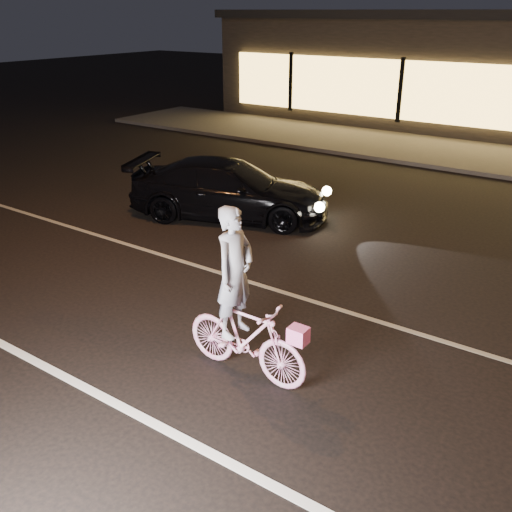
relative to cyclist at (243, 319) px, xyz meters
The scene contains 5 objects.
ground 0.90m from the cyclist, 18.84° to the left, with size 90.00×90.00×0.00m, color black.
lane_stripe_near 1.61m from the cyclist, 71.65° to the right, with size 60.00×0.12×0.01m, color silver.
lane_stripe_far 2.33m from the cyclist, 78.27° to the left, with size 60.00×0.10×0.01m, color gray.
cyclist is the anchor object (origin of this frame).
sedan 5.88m from the cyclist, 128.85° to the left, with size 4.63×3.16×1.24m.
Camera 1 is at (3.10, -4.98, 4.18)m, focal length 40.00 mm.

